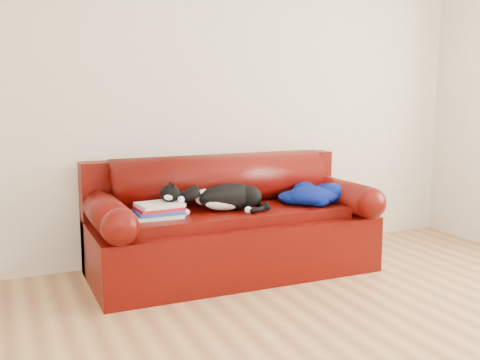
# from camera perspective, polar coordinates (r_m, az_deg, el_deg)

# --- Properties ---
(ground) EXTENTS (4.50, 4.50, 0.00)m
(ground) POSITION_cam_1_polar(r_m,az_deg,el_deg) (3.18, 12.65, -16.53)
(ground) COLOR #93603B
(ground) RESTS_ON ground
(room_shell) EXTENTS (4.52, 4.02, 2.61)m
(room_shell) POSITION_cam_1_polar(r_m,az_deg,el_deg) (2.98, 15.55, 14.59)
(room_shell) COLOR beige
(room_shell) RESTS_ON ground
(sofa_base) EXTENTS (2.10, 0.90, 0.50)m
(sofa_base) POSITION_cam_1_polar(r_m,az_deg,el_deg) (4.26, -0.79, -6.29)
(sofa_base) COLOR #370702
(sofa_base) RESTS_ON ground
(sofa_back) EXTENTS (2.10, 1.01, 0.88)m
(sofa_back) POSITION_cam_1_polar(r_m,az_deg,el_deg) (4.41, -2.03, -1.72)
(sofa_back) COLOR #370702
(sofa_back) RESTS_ON ground
(book_stack) EXTENTS (0.33, 0.26, 0.10)m
(book_stack) POSITION_cam_1_polar(r_m,az_deg,el_deg) (3.92, -8.29, -3.05)
(book_stack) COLOR beige
(book_stack) RESTS_ON sofa_base
(cat) EXTENTS (0.64, 0.41, 0.24)m
(cat) POSITION_cam_1_polar(r_m,az_deg,el_deg) (4.10, -1.22, -1.81)
(cat) COLOR black
(cat) RESTS_ON sofa_base
(blanket) EXTENTS (0.59, 0.48, 0.16)m
(blanket) POSITION_cam_1_polar(r_m,az_deg,el_deg) (4.40, 7.36, -1.46)
(blanket) COLOR #02074F
(blanket) RESTS_ON sofa_base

